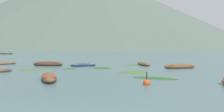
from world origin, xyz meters
TOP-DOWN VIEW (x-y plane):
  - ground_plane at (0.00, 1500.00)m, footprint 6000.00×6000.00m
  - mountain_1 at (-684.46, 1679.77)m, footprint 723.65×723.65m
  - mountain_2 at (-158.02, 1328.38)m, footprint 1900.45×1900.45m
  - rowboat_0 at (-3.28, 22.31)m, footprint 3.60×1.87m
  - rowboat_1 at (8.66, 19.37)m, footprint 4.25×2.27m
  - rowboat_2 at (5.06, 24.19)m, footprint 1.97×4.32m
  - rowboat_3 at (-8.26, 23.11)m, footprint 4.44×1.86m
  - rowboat_8 at (-15.90, 25.69)m, footprint 3.39×3.66m
  - rowboat_9 at (-3.71, 9.46)m, footprint 2.33×4.15m
  - ferry_0 at (-68.53, 124.04)m, footprint 8.40×3.74m
  - mooring_buoy at (2.82, 7.49)m, footprint 0.46×0.46m
  - weed_patch_0 at (-0.64, 19.36)m, footprint 3.04×3.43m
  - weed_patch_1 at (-4.15, 18.13)m, footprint 1.92×1.86m
  - weed_patch_3 at (3.86, 10.36)m, footprint 3.74×2.78m
  - weed_patch_4 at (3.87, 24.45)m, footprint 3.22×3.13m
  - weed_patch_5 at (2.77, 14.28)m, footprint 3.59×3.33m
  - weed_patch_6 at (-7.40, 16.72)m, footprint 3.80×2.26m

SIDE VIEW (x-z plane):
  - ground_plane at x=0.00m, z-range 0.00..0.00m
  - weed_patch_0 at x=-0.64m, z-range -0.07..0.07m
  - weed_patch_1 at x=-4.15m, z-range -0.07..0.07m
  - weed_patch_3 at x=3.86m, z-range -0.07..0.07m
  - weed_patch_4 at x=3.87m, z-range -0.07..0.07m
  - weed_patch_5 at x=2.77m, z-range -0.07..0.07m
  - weed_patch_6 at x=-7.40m, z-range -0.07..0.07m
  - mooring_buoy at x=2.82m, z-range -0.35..0.55m
  - rowboat_0 at x=-3.28m, z-range -0.09..0.40m
  - rowboat_8 at x=-15.90m, z-range -0.09..0.41m
  - rowboat_2 at x=5.06m, z-range -0.11..0.47m
  - rowboat_9 at x=-3.71m, z-range -0.11..0.48m
  - rowboat_1 at x=8.66m, z-range -0.13..0.54m
  - rowboat_3 at x=-8.26m, z-range -0.14..0.62m
  - ferry_0 at x=-68.53m, z-range -0.82..1.72m
  - mountain_1 at x=-684.46m, z-range 0.00..263.90m
  - mountain_2 at x=-158.02m, z-range 0.00..522.71m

